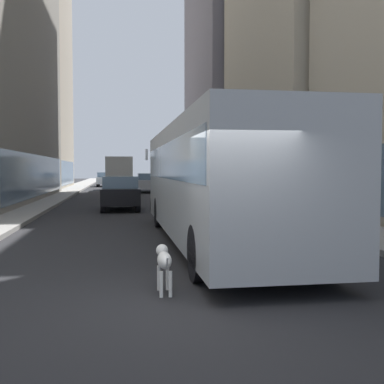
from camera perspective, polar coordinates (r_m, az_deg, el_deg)
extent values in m
plane|color=#232326|center=(41.58, -7.39, 0.10)|extent=(120.00, 120.00, 0.00)
cube|color=gray|center=(41.78, -15.22, 0.14)|extent=(2.40, 110.00, 0.15)
cube|color=#9E9991|center=(42.14, 0.38, 0.26)|extent=(2.40, 110.00, 0.15)
cube|color=slate|center=(29.10, -18.40, 1.98)|extent=(0.08, 19.07, 2.40)
cube|color=#A0937F|center=(52.11, -21.96, 21.22)|extent=(10.92, 15.68, 37.15)
cube|color=slate|center=(48.51, -15.31, 2.30)|extent=(0.08, 14.12, 2.40)
cube|color=#B2A893|center=(31.75, 16.74, 18.92)|extent=(10.27, 14.08, 21.64)
cube|color=slate|center=(28.64, 7.23, 2.09)|extent=(0.08, 12.67, 2.40)
cube|color=slate|center=(43.77, 0.52, 2.35)|extent=(0.08, 13.70, 2.40)
cube|color=#999EA3|center=(12.17, 2.73, 1.51)|extent=(2.55, 11.50, 2.75)
cube|color=slate|center=(12.17, 2.73, 3.84)|extent=(2.57, 11.04, 0.90)
cube|color=black|center=(17.84, -1.07, -1.69)|extent=(2.55, 0.16, 0.44)
cylinder|color=black|center=(15.59, -4.05, -2.54)|extent=(0.30, 1.00, 1.00)
cylinder|color=black|center=(15.94, 4.04, -2.42)|extent=(0.30, 1.00, 1.00)
cylinder|color=black|center=(8.01, 0.96, -7.63)|extent=(0.30, 1.00, 1.00)
cylinder|color=black|center=(8.69, 15.83, -6.91)|extent=(0.30, 1.00, 1.00)
cube|color=silver|center=(17.10, -5.66, 4.64)|extent=(0.08, 0.24, 0.40)
cube|color=silver|center=(54.02, -10.79, 1.43)|extent=(1.73, 4.69, 0.75)
cube|color=slate|center=(53.78, -10.80, 2.12)|extent=(1.59, 2.11, 0.55)
cylinder|color=black|center=(55.99, -11.50, 1.09)|extent=(0.22, 0.64, 0.64)
cylinder|color=black|center=(55.95, -9.95, 1.10)|extent=(0.22, 0.64, 0.64)
cylinder|color=black|center=(52.13, -11.67, 0.96)|extent=(0.22, 0.64, 0.64)
cylinder|color=black|center=(52.09, -10.01, 0.98)|extent=(0.22, 0.64, 0.64)
cube|color=black|center=(22.50, -8.90, -0.42)|extent=(1.78, 4.06, 0.75)
cube|color=slate|center=(22.27, -8.91, 1.22)|extent=(1.63, 1.83, 0.55)
cylinder|color=black|center=(24.15, -10.76, -1.11)|extent=(0.22, 0.64, 0.64)
cylinder|color=black|center=(24.15, -7.07, -1.08)|extent=(0.22, 0.64, 0.64)
cylinder|color=black|center=(20.93, -11.00, -1.71)|extent=(0.22, 0.64, 0.64)
cylinder|color=black|center=(20.94, -6.73, -1.67)|extent=(0.22, 0.64, 0.64)
cube|color=#B7BABF|center=(39.57, -5.56, 0.98)|extent=(1.77, 4.54, 0.75)
cube|color=slate|center=(39.33, -5.54, 1.92)|extent=(1.63, 2.04, 0.55)
cylinder|color=black|center=(41.40, -6.79, 0.54)|extent=(0.22, 0.64, 0.64)
cylinder|color=black|center=(41.49, -4.65, 0.55)|extent=(0.22, 0.64, 0.64)
cylinder|color=black|center=(37.69, -6.56, 0.32)|extent=(0.22, 0.64, 0.64)
cylinder|color=black|center=(37.80, -4.20, 0.33)|extent=(0.22, 0.64, 0.64)
cube|color=#19519E|center=(45.73, -9.07, 2.21)|extent=(2.30, 2.00, 2.10)
cube|color=silver|center=(41.98, -9.06, 2.50)|extent=(2.30, 5.50, 2.60)
cylinder|color=black|center=(45.76, -10.33, 0.89)|extent=(0.28, 0.90, 0.90)
cylinder|color=black|center=(45.77, -7.80, 0.91)|extent=(0.28, 0.90, 0.90)
cylinder|color=black|center=(40.27, -10.48, 0.63)|extent=(0.28, 0.90, 0.90)
cylinder|color=black|center=(40.27, -7.60, 0.65)|extent=(0.28, 0.90, 0.90)
ellipsoid|color=white|center=(7.28, -3.45, -8.45)|extent=(0.22, 0.60, 0.26)
sphere|color=white|center=(7.64, -3.74, -7.23)|extent=(0.20, 0.20, 0.20)
sphere|color=black|center=(7.65, -4.21, -7.08)|extent=(0.07, 0.07, 0.07)
sphere|color=black|center=(7.66, -3.31, -7.06)|extent=(0.07, 0.07, 0.07)
cylinder|color=white|center=(6.88, -3.11, -8.69)|extent=(0.03, 0.16, 0.19)
cylinder|color=white|center=(7.55, -4.14, -10.61)|extent=(0.06, 0.06, 0.40)
cylinder|color=white|center=(7.56, -3.07, -10.58)|extent=(0.06, 0.06, 0.40)
cylinder|color=white|center=(7.14, -3.84, -11.39)|extent=(0.06, 0.06, 0.40)
cylinder|color=white|center=(7.16, -2.70, -11.36)|extent=(0.06, 0.06, 0.40)
sphere|color=black|center=(7.38, -3.14, -7.99)|extent=(0.04, 0.04, 0.04)
sphere|color=black|center=(7.19, -3.87, -8.43)|extent=(0.04, 0.04, 0.04)
sphere|color=black|center=(7.10, -3.14, -8.25)|extent=(0.04, 0.04, 0.04)
cylinder|color=black|center=(12.07, 21.81, 2.13)|extent=(0.12, 0.12, 3.40)
cube|color=black|center=(12.29, 21.49, 8.45)|extent=(0.24, 0.20, 0.70)
sphere|color=red|center=(12.40, 21.25, 9.42)|extent=(0.11, 0.11, 0.11)
sphere|color=orange|center=(12.38, 21.23, 8.41)|extent=(0.11, 0.11, 0.11)
sphere|color=green|center=(12.36, 21.21, 7.40)|extent=(0.11, 0.11, 0.11)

